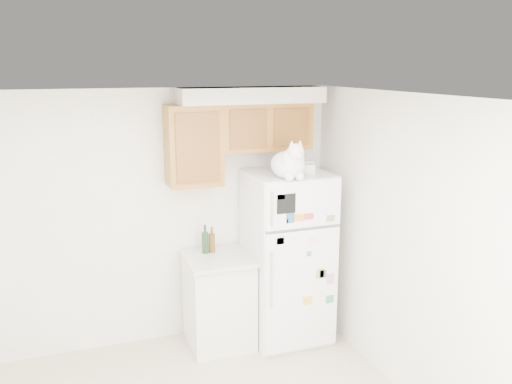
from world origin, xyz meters
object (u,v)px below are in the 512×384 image
base_counter (219,300)px  bottle_green (205,239)px  bottle_amber (212,240)px  storage_box_front (306,169)px  storage_box_back (303,166)px  cat (290,163)px  refrigerator (287,257)px

base_counter → bottle_green: 0.62m
base_counter → bottle_green: bearing=128.8°
base_counter → bottle_amber: bearing=102.6°
storage_box_front → bottle_amber: (-0.86, 0.28, -0.70)m
base_counter → storage_box_back: bearing=-2.9°
base_counter → storage_box_front: bearing=-11.2°
cat → storage_box_front: 0.31m
bottle_amber → refrigerator: bearing=-15.1°
cat → bottle_green: (-0.68, 0.45, -0.78)m
storage_box_back → bottle_amber: (-0.88, 0.16, -0.70)m
refrigerator → bottle_green: (-0.78, 0.19, 0.21)m
storage_box_back → bottle_green: 1.19m
base_counter → bottle_amber: (-0.03, 0.12, 0.59)m
cat → bottle_green: 1.13m
refrigerator → base_counter: bearing=173.9°
bottle_amber → storage_box_front: bearing=-18.3°
base_counter → bottle_amber: 0.60m
bottle_green → bottle_amber: size_ratio=1.11×
refrigerator → bottle_green: size_ratio=5.99×
cat → storage_box_back: size_ratio=2.94×
storage_box_front → refrigerator: bearing=159.4°
refrigerator → base_counter: (-0.69, 0.07, -0.39)m
refrigerator → storage_box_front: (0.14, -0.09, 0.89)m
refrigerator → bottle_amber: refrigerator is taller
storage_box_back → bottle_amber: bearing=173.4°
base_counter → storage_box_back: storage_box_back is taller
cat → bottle_amber: 1.10m
storage_box_back → bottle_amber: storage_box_back is taller
refrigerator → cat: (-0.10, -0.26, 0.99)m
storage_box_front → bottle_green: bearing=175.0°
cat → bottle_amber: (-0.62, 0.45, -0.79)m
storage_box_back → bottle_green: size_ratio=0.63×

